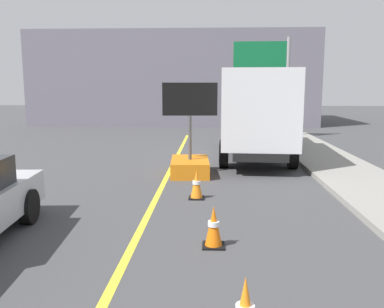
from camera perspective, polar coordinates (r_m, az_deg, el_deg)
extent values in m
cube|color=orange|center=(12.27, -0.29, -1.77)|extent=(1.20, 1.86, 0.45)
cylinder|color=#4C4C4C|center=(12.13, -0.29, 2.29)|extent=(0.10, 0.10, 1.30)
cube|color=black|center=(12.05, -0.30, 7.60)|extent=(1.60, 0.17, 0.95)
sphere|color=yellow|center=(12.11, 2.33, 7.60)|extent=(0.09, 0.09, 0.09)
sphere|color=yellow|center=(12.10, 0.89, 7.61)|extent=(0.09, 0.09, 0.09)
sphere|color=yellow|center=(12.10, -0.54, 7.61)|extent=(0.09, 0.09, 0.09)
sphere|color=yellow|center=(12.10, -1.97, 7.61)|extent=(0.09, 0.09, 0.09)
sphere|color=yellow|center=(12.10, -2.79, 8.45)|extent=(0.09, 0.09, 0.09)
sphere|color=yellow|center=(12.11, -2.78, 6.75)|extent=(0.09, 0.09, 0.09)
cube|color=black|center=(15.60, 8.72, 1.79)|extent=(2.05, 7.68, 0.25)
cube|color=silver|center=(18.22, 8.42, 6.26)|extent=(2.41, 2.26, 1.90)
cube|color=silver|center=(14.32, 9.05, 6.47)|extent=(2.59, 5.29, 2.41)
cylinder|color=black|center=(18.16, 4.90, 2.51)|extent=(0.33, 0.92, 0.90)
cylinder|color=black|center=(18.25, 11.78, 2.38)|extent=(0.33, 0.92, 0.90)
cylinder|color=black|center=(13.35, 4.44, 0.08)|extent=(0.33, 0.92, 0.90)
cylinder|color=black|center=(13.47, 13.77, -0.08)|extent=(0.33, 0.92, 0.90)
cylinder|color=black|center=(8.47, -21.69, -6.77)|extent=(0.27, 0.67, 0.66)
cylinder|color=gray|center=(21.32, 13.04, 8.83)|extent=(0.18, 0.18, 5.00)
cube|color=#0F6033|center=(21.23, 9.36, 13.40)|extent=(2.60, 0.16, 1.30)
cube|color=white|center=(21.27, 9.36, 13.39)|extent=(1.82, 0.08, 0.18)
cube|color=slate|center=(31.13, -2.14, 10.23)|extent=(19.12, 9.07, 6.21)
cube|color=black|center=(6.89, 2.98, -12.54)|extent=(0.36, 0.36, 0.03)
cone|color=orange|center=(6.77, 3.01, -9.86)|extent=(0.28, 0.28, 0.65)
cylinder|color=white|center=(6.76, 3.01, -9.60)|extent=(0.19, 0.19, 0.08)
cube|color=black|center=(9.67, 0.63, -6.09)|extent=(0.36, 0.36, 0.03)
cone|color=orange|center=(9.58, 0.63, -4.14)|extent=(0.28, 0.28, 0.65)
cylinder|color=white|center=(9.57, 0.63, -3.95)|extent=(0.19, 0.19, 0.08)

